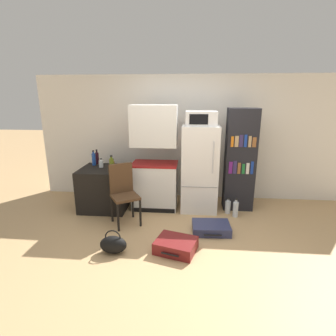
{
  "coord_description": "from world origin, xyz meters",
  "views": [
    {
      "loc": [
        0.07,
        -3.22,
        2.04
      ],
      "look_at": [
        -0.29,
        0.85,
        0.9
      ],
      "focal_mm": 28.0,
      "sensor_mm": 36.0,
      "label": 1
    }
  ],
  "objects_px": {
    "bottle_olive_oil": "(112,164)",
    "water_bottle_front": "(236,209)",
    "microwave": "(201,118)",
    "suitcase_small_flat": "(211,228)",
    "bottle_blue_soda": "(94,159)",
    "chair": "(123,189)",
    "bottle_amber_beer": "(112,164)",
    "bottle_wine_dark": "(97,158)",
    "suitcase_large_flat": "(176,245)",
    "water_bottle_middle": "(228,207)",
    "refrigerator": "(200,169)",
    "kitchen_hutch": "(155,161)",
    "bottle_clear_short": "(101,164)",
    "bookshelf": "(240,160)",
    "side_table": "(105,188)",
    "handbag": "(113,244)"
  },
  "relations": [
    {
      "from": "bookshelf",
      "to": "chair",
      "type": "height_order",
      "value": "bookshelf"
    },
    {
      "from": "kitchen_hutch",
      "to": "suitcase_large_flat",
      "type": "height_order",
      "value": "kitchen_hutch"
    },
    {
      "from": "bottle_amber_beer",
      "to": "bottle_olive_oil",
      "type": "bearing_deg",
      "value": -75.24
    },
    {
      "from": "bottle_olive_oil",
      "to": "chair",
      "type": "distance_m",
      "value": 0.59
    },
    {
      "from": "bottle_amber_beer",
      "to": "water_bottle_middle",
      "type": "height_order",
      "value": "bottle_amber_beer"
    },
    {
      "from": "suitcase_large_flat",
      "to": "handbag",
      "type": "distance_m",
      "value": 0.84
    },
    {
      "from": "bottle_amber_beer",
      "to": "bottle_olive_oil",
      "type": "distance_m",
      "value": 0.2
    },
    {
      "from": "suitcase_small_flat",
      "to": "water_bottle_front",
      "type": "relative_size",
      "value": 1.73
    },
    {
      "from": "bottle_olive_oil",
      "to": "water_bottle_middle",
      "type": "relative_size",
      "value": 0.93
    },
    {
      "from": "suitcase_large_flat",
      "to": "water_bottle_middle",
      "type": "height_order",
      "value": "water_bottle_middle"
    },
    {
      "from": "bookshelf",
      "to": "bottle_amber_beer",
      "type": "relative_size",
      "value": 12.71
    },
    {
      "from": "bottle_blue_soda",
      "to": "water_bottle_front",
      "type": "bearing_deg",
      "value": -8.29
    },
    {
      "from": "side_table",
      "to": "bottle_amber_beer",
      "type": "bearing_deg",
      "value": 24.01
    },
    {
      "from": "bottle_blue_soda",
      "to": "bottle_wine_dark",
      "type": "relative_size",
      "value": 1.02
    },
    {
      "from": "bottle_blue_soda",
      "to": "suitcase_small_flat",
      "type": "relative_size",
      "value": 0.48
    },
    {
      "from": "bottle_olive_oil",
      "to": "water_bottle_front",
      "type": "height_order",
      "value": "bottle_olive_oil"
    },
    {
      "from": "handbag",
      "to": "bottle_blue_soda",
      "type": "bearing_deg",
      "value": 116.59
    },
    {
      "from": "side_table",
      "to": "microwave",
      "type": "distance_m",
      "value": 2.16
    },
    {
      "from": "kitchen_hutch",
      "to": "suitcase_large_flat",
      "type": "distance_m",
      "value": 1.71
    },
    {
      "from": "bottle_clear_short",
      "to": "water_bottle_middle",
      "type": "distance_m",
      "value": 2.43
    },
    {
      "from": "bottle_wine_dark",
      "to": "suitcase_small_flat",
      "type": "height_order",
      "value": "bottle_wine_dark"
    },
    {
      "from": "bottle_blue_soda",
      "to": "kitchen_hutch",
      "type": "bearing_deg",
      "value": -4.26
    },
    {
      "from": "water_bottle_front",
      "to": "water_bottle_middle",
      "type": "distance_m",
      "value": 0.18
    },
    {
      "from": "suitcase_large_flat",
      "to": "microwave",
      "type": "bearing_deg",
      "value": 92.91
    },
    {
      "from": "side_table",
      "to": "suitcase_small_flat",
      "type": "distance_m",
      "value": 2.08
    },
    {
      "from": "water_bottle_middle",
      "to": "bottle_olive_oil",
      "type": "bearing_deg",
      "value": -177.94
    },
    {
      "from": "bottle_amber_beer",
      "to": "water_bottle_front",
      "type": "relative_size",
      "value": 0.42
    },
    {
      "from": "microwave",
      "to": "suitcase_small_flat",
      "type": "xyz_separation_m",
      "value": [
        0.18,
        -0.85,
        -1.6
      ]
    },
    {
      "from": "bottle_olive_oil",
      "to": "water_bottle_front",
      "type": "distance_m",
      "value": 2.3
    },
    {
      "from": "microwave",
      "to": "chair",
      "type": "height_order",
      "value": "microwave"
    },
    {
      "from": "bookshelf",
      "to": "water_bottle_front",
      "type": "xyz_separation_m",
      "value": [
        -0.09,
        -0.39,
        -0.77
      ]
    },
    {
      "from": "refrigerator",
      "to": "bookshelf",
      "type": "height_order",
      "value": "bookshelf"
    },
    {
      "from": "refrigerator",
      "to": "bottle_blue_soda",
      "type": "relative_size",
      "value": 5.43
    },
    {
      "from": "bottle_blue_soda",
      "to": "chair",
      "type": "bearing_deg",
      "value": -44.65
    },
    {
      "from": "suitcase_small_flat",
      "to": "water_bottle_front",
      "type": "xyz_separation_m",
      "value": [
        0.46,
        0.57,
        0.08
      ]
    },
    {
      "from": "microwave",
      "to": "bottle_blue_soda",
      "type": "height_order",
      "value": "microwave"
    },
    {
      "from": "refrigerator",
      "to": "bottle_wine_dark",
      "type": "height_order",
      "value": "refrigerator"
    },
    {
      "from": "bookshelf",
      "to": "bottle_olive_oil",
      "type": "height_order",
      "value": "bookshelf"
    },
    {
      "from": "suitcase_small_flat",
      "to": "water_bottle_middle",
      "type": "distance_m",
      "value": 0.79
    },
    {
      "from": "bottle_wine_dark",
      "to": "water_bottle_middle",
      "type": "bearing_deg",
      "value": -8.25
    },
    {
      "from": "bottle_wine_dark",
      "to": "bottle_blue_soda",
      "type": "bearing_deg",
      "value": -102.93
    },
    {
      "from": "side_table",
      "to": "suitcase_large_flat",
      "type": "height_order",
      "value": "side_table"
    },
    {
      "from": "bookshelf",
      "to": "bottle_amber_beer",
      "type": "xyz_separation_m",
      "value": [
        -2.31,
        -0.15,
        -0.09
      ]
    },
    {
      "from": "bottle_wine_dark",
      "to": "handbag",
      "type": "bearing_deg",
      "value": -65.55
    },
    {
      "from": "refrigerator",
      "to": "microwave",
      "type": "relative_size",
      "value": 2.95
    },
    {
      "from": "microwave",
      "to": "bookshelf",
      "type": "xyz_separation_m",
      "value": [
        0.72,
        0.12,
        -0.75
      ]
    },
    {
      "from": "handbag",
      "to": "side_table",
      "type": "bearing_deg",
      "value": 111.75
    },
    {
      "from": "handbag",
      "to": "bottle_clear_short",
      "type": "bearing_deg",
      "value": 112.89
    },
    {
      "from": "handbag",
      "to": "water_bottle_middle",
      "type": "bearing_deg",
      "value": 39.56
    },
    {
      "from": "bottle_amber_beer",
      "to": "water_bottle_front",
      "type": "distance_m",
      "value": 2.34
    }
  ]
}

